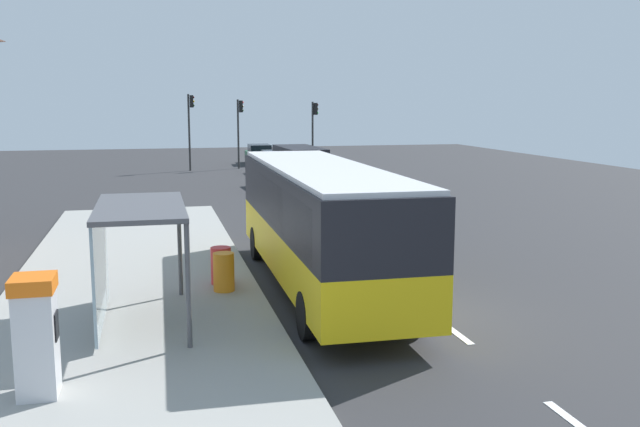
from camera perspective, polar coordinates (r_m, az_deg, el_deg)
ground_plane at (r=29.54m, az=-1.86°, el=-0.38°), size 56.00×92.00×0.04m
sidewalk_platform at (r=17.22m, az=-14.90°, el=-7.18°), size 6.20×30.00×0.18m
lane_stripe_seg_1 at (r=15.62m, az=10.35°, el=-9.03°), size 0.16×2.20×0.01m
lane_stripe_seg_2 at (r=20.11m, az=4.60°, el=-4.81°), size 0.16×2.20×0.01m
lane_stripe_seg_3 at (r=24.80m, az=1.03°, el=-2.14°), size 0.16×2.20×0.01m
lane_stripe_seg_4 at (r=29.59m, az=-1.39°, el=-0.31°), size 0.16×2.20×0.01m
lane_stripe_seg_5 at (r=34.44m, az=-3.13°, el=1.01°), size 0.16×2.20×0.01m
lane_stripe_seg_6 at (r=39.33m, az=-4.44°, el=1.99°), size 0.16×2.20×0.01m
lane_stripe_seg_7 at (r=44.24m, az=-5.46°, el=2.76°), size 0.16×2.20×0.01m
bus at (r=18.00m, az=0.00°, el=-0.46°), size 2.64×11.04×3.21m
white_van at (r=39.48m, az=-1.65°, el=4.00°), size 2.19×5.27×2.30m
sedan_near at (r=47.63m, az=-3.57°, el=4.18°), size 1.85×4.40×1.52m
sedan_far at (r=54.96m, az=-4.91°, el=4.81°), size 1.94×4.45×1.52m
ticket_machine at (r=12.15m, az=-21.88°, el=-9.07°), size 0.66×0.76×1.94m
recycling_bin_orange at (r=17.63m, az=-7.75°, el=-4.68°), size 0.52×0.52×0.95m
recycling_bin_red at (r=18.31m, az=-7.97°, el=-4.17°), size 0.52×0.52×0.95m
traffic_light_near_side at (r=50.59m, az=-0.49°, el=7.19°), size 0.49×0.28×4.77m
traffic_light_far_side at (r=50.16m, az=-10.40°, el=7.40°), size 0.49×0.28×5.29m
traffic_light_median at (r=51.28m, az=-6.50°, el=7.28°), size 0.49×0.28×4.93m
bus_shelter at (r=15.27m, az=-15.38°, el=-1.53°), size 1.80×4.00×2.50m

